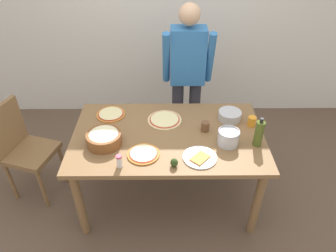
% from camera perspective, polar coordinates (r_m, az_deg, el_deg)
% --- Properties ---
extents(ground, '(8.00, 8.00, 0.00)m').
position_cam_1_polar(ground, '(3.16, 0.01, -12.45)').
color(ground, brown).
extents(wall_back, '(5.60, 0.10, 2.60)m').
position_cam_1_polar(wall_back, '(3.83, -0.17, 20.08)').
color(wall_back, silver).
rests_on(wall_back, ground).
extents(dining_table, '(1.60, 0.96, 0.76)m').
position_cam_1_polar(dining_table, '(2.69, 0.01, -3.05)').
color(dining_table, brown).
rests_on(dining_table, ground).
extents(person_cook, '(0.49, 0.25, 1.62)m').
position_cam_1_polar(person_cook, '(3.19, 3.51, 9.48)').
color(person_cook, '#2D2D38').
rests_on(person_cook, ground).
extents(chair_wooden_left, '(0.50, 0.50, 0.95)m').
position_cam_1_polar(chair_wooden_left, '(3.15, -24.84, -3.32)').
color(chair_wooden_left, brown).
rests_on(chair_wooden_left, ground).
extents(pizza_raw_on_board, '(0.30, 0.30, 0.02)m').
position_cam_1_polar(pizza_raw_on_board, '(2.79, -0.63, 1.14)').
color(pizza_raw_on_board, beige).
rests_on(pizza_raw_on_board, dining_table).
extents(pizza_cooked_on_tray, '(0.26, 0.26, 0.02)m').
position_cam_1_polar(pizza_cooked_on_tray, '(2.91, -10.32, 2.14)').
color(pizza_cooked_on_tray, '#C67A33').
rests_on(pizza_cooked_on_tray, dining_table).
extents(pizza_second_cooked, '(0.25, 0.25, 0.02)m').
position_cam_1_polar(pizza_second_cooked, '(2.44, -4.48, -5.03)').
color(pizza_second_cooked, '#C67A33').
rests_on(pizza_second_cooked, dining_table).
extents(plate_with_slice, '(0.26, 0.26, 0.02)m').
position_cam_1_polar(plate_with_slice, '(2.41, 5.78, -5.69)').
color(plate_with_slice, white).
rests_on(plate_with_slice, dining_table).
extents(popcorn_bowl, '(0.28, 0.28, 0.11)m').
position_cam_1_polar(popcorn_bowl, '(2.55, -11.51, -2.06)').
color(popcorn_bowl, brown).
rests_on(popcorn_bowl, dining_table).
extents(mixing_bowl_steel, '(0.20, 0.20, 0.08)m').
position_cam_1_polar(mixing_bowl_steel, '(2.84, 11.11, 1.88)').
color(mixing_bowl_steel, '#B7B7BC').
rests_on(mixing_bowl_steel, dining_table).
extents(olive_oil_bottle, '(0.07, 0.07, 0.26)m').
position_cam_1_polar(olive_oil_bottle, '(2.56, 16.15, -1.29)').
color(olive_oil_bottle, '#47561E').
rests_on(olive_oil_bottle, dining_table).
extents(steel_pot, '(0.17, 0.17, 0.13)m').
position_cam_1_polar(steel_pot, '(2.54, 10.87, -2.02)').
color(steel_pot, '#B7B7BC').
rests_on(steel_pot, dining_table).
extents(cup_orange, '(0.07, 0.07, 0.08)m').
position_cam_1_polar(cup_orange, '(2.81, 14.95, 0.83)').
color(cup_orange, orange).
rests_on(cup_orange, dining_table).
extents(cup_small_brown, '(0.07, 0.07, 0.08)m').
position_cam_1_polar(cup_small_brown, '(2.67, 6.74, -0.06)').
color(cup_small_brown, brown).
rests_on(cup_small_brown, dining_table).
extents(salt_shaker, '(0.04, 0.04, 0.11)m').
position_cam_1_polar(salt_shaker, '(2.33, -8.82, -6.32)').
color(salt_shaker, white).
rests_on(salt_shaker, dining_table).
extents(avocado, '(0.06, 0.06, 0.07)m').
position_cam_1_polar(avocado, '(2.32, 1.12, -6.65)').
color(avocado, '#2D4219').
rests_on(avocado, dining_table).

